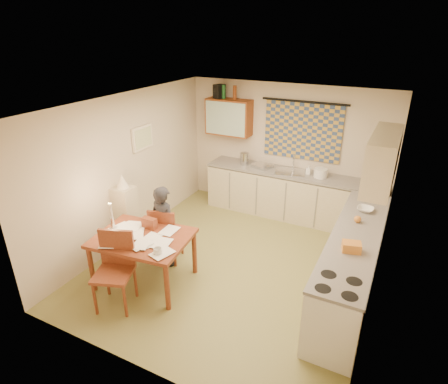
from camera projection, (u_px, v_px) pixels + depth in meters
The scene contains 44 objects.
floor at pixel (236, 264), 5.92m from camera, with size 4.00×4.50×0.02m, color olive.
ceiling at pixel (238, 104), 4.90m from camera, with size 4.00×4.50×0.02m, color white.
wall_back at pixel (286, 149), 7.25m from camera, with size 4.00×0.02×2.50m, color beige.
wall_front at pixel (136, 277), 3.57m from camera, with size 4.00×0.02×2.50m, color beige.
wall_left at pixel (128, 169), 6.24m from camera, with size 0.02×4.50×2.50m, color beige.
wall_right at pixel (385, 221), 4.58m from camera, with size 0.02×4.50×2.50m, color beige.
window_blind at pixel (302, 131), 6.93m from camera, with size 1.45×0.03×1.05m, color navy.
curtain_rod at pixel (305, 102), 6.69m from camera, with size 0.04×0.04×1.60m, color black.
wall_cabinet at pixel (229, 117), 7.35m from camera, with size 0.90×0.34×0.70m, color #672D0F.
wall_cabinet_glass at pixel (225, 119), 7.22m from camera, with size 0.84×0.02×0.64m, color #99B2A5.
upper_cabinet_right at pixel (383, 160), 4.86m from camera, with size 0.34×1.30×0.70m, color #BEAE8C.
framed_print at pixel (142, 138), 6.36m from camera, with size 0.04×0.50×0.40m, color beige.
print_canvas at pixel (144, 138), 6.35m from camera, with size 0.01×0.42×0.32m, color silver.
counter_back at pixel (290, 195), 7.22m from camera, with size 3.30×0.62×0.92m.
counter_right at pixel (352, 264), 5.14m from camera, with size 0.62×2.95×0.92m.
stove at pixel (334, 319), 4.17m from camera, with size 0.59×0.59×0.91m.
sink at pixel (290, 174), 7.07m from camera, with size 0.55×0.45×0.10m, color silver.
tap at pixel (294, 162), 7.14m from camera, with size 0.03×0.03×0.28m, color silver.
dish_rack at pixel (262, 166), 7.27m from camera, with size 0.35×0.30×0.06m, color silver.
kettle at pixel (245, 159), 7.39m from camera, with size 0.18×0.18×0.24m, color silver.
mixing_bowl at pixel (321, 173), 6.78m from camera, with size 0.24×0.24×0.16m, color white.
soap_bottle at pixel (309, 170), 6.91m from camera, with size 0.09×0.09×0.18m, color white.
bowl at pixel (365, 209), 5.55m from camera, with size 0.26×0.26×0.06m, color white.
orange_bag at pixel (351, 247), 4.55m from camera, with size 0.22×0.16×0.12m, color orange.
fruit_orange at pixel (358, 219), 5.22m from camera, with size 0.10×0.10×0.10m, color orange.
speaker at pixel (219, 91), 7.25m from camera, with size 0.16×0.20×0.26m, color black.
bottle_green at pixel (224, 92), 7.21m from camera, with size 0.07×0.07×0.26m, color #195926.
bottle_brown at pixel (235, 93), 7.11m from camera, with size 0.07×0.07×0.26m, color #672D0F.
dining_table at pixel (145, 259), 5.37m from camera, with size 1.41×1.13×0.75m.
chair_far at pixel (167, 243), 5.92m from camera, with size 0.52×0.52×0.94m.
chair_near at pixel (116, 284), 4.93m from camera, with size 0.60×0.60×1.03m.
person at pixel (164, 226), 5.69m from camera, with size 0.53×0.40×1.31m, color black.
shelf_stand at pixel (126, 218), 6.17m from camera, with size 0.32×0.30×1.09m, color #BEAE8C.
lampshade at pixel (122, 181), 5.91m from camera, with size 0.20×0.20×0.22m, color beige.
letter_rack at pixel (149, 223), 5.41m from camera, with size 0.22×0.10×0.16m, color maroon.
mug at pixel (158, 251), 4.79m from camera, with size 0.15×0.15×0.09m, color white.
magazine at pixel (104, 240), 5.11m from camera, with size 0.31×0.33×0.03m, color maroon.
book at pixel (114, 234), 5.25m from camera, with size 0.21×0.28×0.02m, color orange.
orange_box at pixel (111, 243), 5.02m from camera, with size 0.12×0.08×0.04m, color orange.
eyeglasses at pixel (138, 249), 4.92m from camera, with size 0.13×0.04×0.02m, color black.
candle_holder at pixel (112, 223), 5.39m from camera, with size 0.06×0.06×0.18m, color silver.
candle at pixel (111, 210), 5.32m from camera, with size 0.02×0.02×0.22m, color white.
candle_flame at pixel (109, 204), 5.24m from camera, with size 0.02×0.02×0.02m, color #FFCC66.
papers at pixel (138, 235), 5.23m from camera, with size 1.24×0.99×0.03m.
Camera 1 is at (2.07, -4.49, 3.44)m, focal length 30.00 mm.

